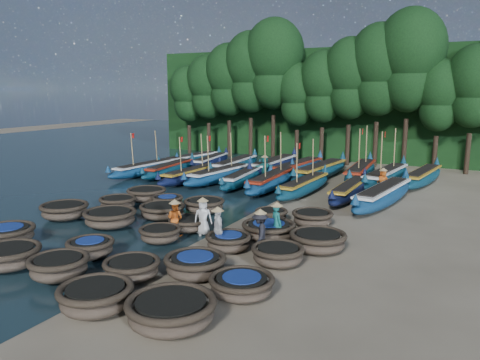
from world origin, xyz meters
The scene contains 63 objects.
ground centered at (0.00, 0.00, 0.00)m, with size 120.00×120.00×0.00m, color gray.
foliage_wall centered at (0.00, 23.50, 5.00)m, with size 40.00×3.00×10.00m, color black.
coracle_1 centered at (-4.36, -8.89, 0.47)m, with size 2.78×2.78×0.82m.
coracle_2 centered at (-1.98, -8.74, 0.47)m, with size 2.41×2.41×0.82m.
coracle_3 centered at (0.89, -9.93, 0.48)m, with size 2.70×2.70×0.83m.
coracle_4 centered at (3.34, -9.61, 0.48)m, with size 2.87×2.87×0.84m.
coracle_5 centered at (-6.89, -7.13, 0.43)m, with size 2.52×2.52×0.75m.
coracle_6 centered at (-2.57, -6.72, 0.42)m, with size 1.84×1.84×0.73m.
coracle_7 centered at (0.23, -7.60, 0.41)m, with size 2.22×2.22×0.72m.
coracle_8 centered at (2.02, -6.42, 0.46)m, with size 2.50×2.50×0.79m.
coracle_9 centered at (4.15, -7.05, 0.40)m, with size 2.08×2.08×0.69m.
coracle_10 centered at (-7.75, -3.33, 0.46)m, with size 2.70×2.70×0.81m.
coracle_11 centered at (-4.78, -3.30, 0.47)m, with size 2.47×2.47×0.83m.
coracle_12 centered at (-1.33, -4.01, 0.39)m, with size 1.86×1.86×0.68m.
coracle_13 centered at (1.72, -3.55, 0.40)m, with size 2.17×2.17×0.70m.
coracle_14 centered at (4.08, -4.07, 0.42)m, with size 2.34×2.34×0.74m.
coracle_15 centered at (-6.66, -0.71, 0.41)m, with size 2.36×2.36×0.72m.
coracle_16 centered at (-3.49, -1.00, 0.43)m, with size 2.59×2.59×0.76m.
coracle_17 centered at (-1.18, -2.10, 0.37)m, with size 1.87×1.87×0.64m.
coracle_18 centered at (2.56, -1.51, 0.44)m, with size 2.75×2.75×0.77m.
coracle_19 centered at (4.92, -1.99, 0.47)m, with size 2.47×2.47×0.82m.
coracle_20 centered at (-6.54, 1.53, 0.45)m, with size 2.54×2.54×0.79m.
coracle_21 centered at (-4.57, 0.87, 0.39)m, with size 2.06×2.06×0.68m.
coracle_22 centered at (-2.27, 0.98, 0.42)m, with size 2.55×2.55×0.73m.
coracle_23 centered at (1.53, 1.04, 0.37)m, with size 1.94×1.94×0.64m.
coracle_24 centered at (3.58, 1.19, 0.44)m, with size 2.03×2.03×0.76m.
long_boat_0 centered at (-11.95, 8.13, 0.52)m, with size 1.90×7.72×3.29m.
long_boat_1 centered at (-10.32, 8.92, 0.51)m, with size 2.03×7.52×1.33m.
long_boat_2 centered at (-7.51, 7.69, 0.52)m, with size 1.58×7.73×3.28m.
long_boat_3 centered at (-5.65, 8.45, 0.54)m, with size 2.31×7.89×3.37m.
long_boat_4 centered at (-3.83, 8.32, 0.51)m, with size 2.16×7.49×1.33m.
long_boat_5 centered at (-1.56, 8.11, 0.57)m, with size 1.94×8.51×3.62m.
long_boat_6 centered at (0.79, 7.63, 0.53)m, with size 1.64×7.84×3.33m.
long_boat_7 centered at (3.61, 7.75, 0.51)m, with size 1.35×7.69×1.35m.
long_boat_8 centered at (5.67, 7.02, 0.59)m, with size 2.62×8.81×1.56m.
long_boat_9 centered at (-11.42, 13.43, 0.52)m, with size 2.59×7.67×1.37m.
long_boat_10 centered at (-9.62, 13.63, 0.49)m, with size 2.27×7.32×1.30m.
long_boat_11 centered at (-6.74, 12.53, 0.55)m, with size 1.79×8.25×1.45m.
long_boat_12 centered at (-3.90, 13.70, 0.59)m, with size 1.58×8.81×1.55m.
long_boat_13 centered at (-1.87, 13.44, 0.57)m, with size 2.32×8.47×1.50m.
long_boat_14 centered at (0.11, 12.84, 0.60)m, with size 2.44×8.93×1.58m.
long_boat_15 centered at (2.77, 13.76, 0.60)m, with size 2.18×8.95×3.81m.
long_boat_16 centered at (4.69, 12.88, 0.59)m, with size 2.47×8.78×3.75m.
long_boat_17 centered at (6.88, 14.18, 0.55)m, with size 2.43×8.19×1.45m.
fisherman_0 centered at (-0.30, -2.25, 0.87)m, with size 0.94×0.90×1.82m.
fisherman_1 centered at (3.04, -1.79, 0.95)m, with size 0.74×0.68×1.90m.
fisherman_2 centered at (-1.37, -2.86, 0.83)m, with size 0.77×0.61×1.73m.
fisherman_3 centered at (3.02, -3.36, 0.91)m, with size 1.02×1.29×1.95m.
fisherman_4 centered at (1.26, -3.59, 0.91)m, with size 0.98×1.00×1.89m.
fisherman_5 centered at (-3.28, 10.62, 0.89)m, with size 1.64×1.24×1.92m.
fisherman_6 centered at (5.10, 9.73, 0.85)m, with size 0.84×0.62×1.78m.
tree_0 centered at (-16.00, 20.00, 5.97)m, with size 3.68×3.68×8.68m.
tree_1 centered at (-13.70, 20.00, 6.65)m, with size 4.09×4.09×9.65m.
tree_2 centered at (-11.40, 20.00, 7.32)m, with size 4.51×4.51×10.63m.
tree_3 centered at (-9.10, 20.00, 8.00)m, with size 4.92×4.92×11.60m.
tree_4 centered at (-6.80, 20.00, 8.67)m, with size 5.34×5.34×12.58m.
tree_5 centered at (-4.50, 20.00, 5.97)m, with size 3.68×3.68×8.68m.
tree_6 centered at (-2.20, 20.00, 6.65)m, with size 4.09×4.09×9.65m.
tree_7 centered at (0.10, 20.00, 7.32)m, with size 4.51×4.51×10.63m.
tree_8 centered at (2.40, 20.00, 8.00)m, with size 4.92×4.92×11.60m.
tree_9 centered at (4.70, 20.00, 8.67)m, with size 5.34×5.34×12.58m.
tree_10 centered at (7.00, 20.00, 5.97)m, with size 3.68×3.68×8.68m.
tree_11 centered at (9.30, 20.00, 6.65)m, with size 4.09×4.09×9.65m.
Camera 1 is at (10.48, -19.12, 6.39)m, focal length 35.00 mm.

